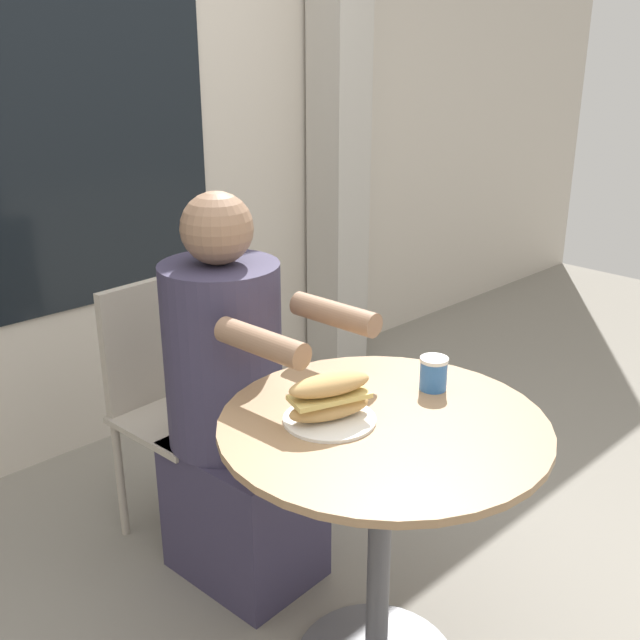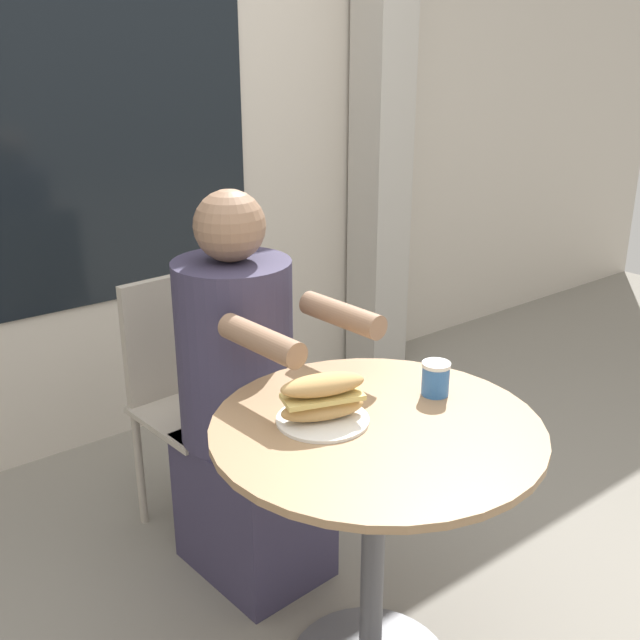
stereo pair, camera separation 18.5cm
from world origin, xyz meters
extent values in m
cube|color=beige|center=(0.00, 1.69, 1.40)|extent=(8.00, 0.08, 2.80)
cube|color=#B2ADA3|center=(1.39, 1.52, 1.20)|extent=(0.22, 0.22, 2.40)
cylinder|color=#997551|center=(0.00, 0.00, 0.74)|extent=(0.79, 0.79, 0.02)
cylinder|color=#515156|center=(0.00, 0.00, 0.37)|extent=(0.06, 0.06, 0.71)
cube|color=#ADA393|center=(-0.01, 0.84, 0.44)|extent=(0.41, 0.41, 0.02)
cube|color=#ADA393|center=(-0.02, 1.01, 0.66)|extent=(0.35, 0.06, 0.42)
cylinder|color=#ADA393|center=(0.17, 0.69, 0.21)|extent=(0.03, 0.03, 0.43)
cylinder|color=#ADA393|center=(-0.16, 0.66, 0.21)|extent=(0.03, 0.03, 0.43)
cylinder|color=#ADA393|center=(0.15, 1.02, 0.21)|extent=(0.03, 0.03, 0.43)
cylinder|color=#ADA393|center=(-0.18, 0.99, 0.21)|extent=(0.03, 0.03, 0.43)
cube|color=#38334C|center=(0.00, 0.56, 0.23)|extent=(0.36, 0.46, 0.45)
cylinder|color=#38334C|center=(-0.01, 0.62, 0.73)|extent=(0.35, 0.35, 0.56)
sphere|color=#8E6B51|center=(-0.01, 0.62, 1.11)|extent=(0.21, 0.21, 0.21)
cylinder|color=#8E6B51|center=(0.15, 0.32, 0.90)|extent=(0.09, 0.28, 0.07)
cylinder|color=#8E6B51|center=(-0.12, 0.30, 0.90)|extent=(0.09, 0.28, 0.07)
cylinder|color=white|center=(-0.09, 0.09, 0.75)|extent=(0.22, 0.22, 0.01)
ellipsoid|color=tan|center=(-0.09, 0.09, 0.78)|extent=(0.22, 0.14, 0.05)
cube|color=#D6BC66|center=(-0.09, 0.09, 0.81)|extent=(0.21, 0.14, 0.01)
ellipsoid|color=tan|center=(-0.09, 0.09, 0.84)|extent=(0.22, 0.14, 0.05)
cylinder|color=#336BB7|center=(0.23, 0.03, 0.79)|extent=(0.07, 0.07, 0.08)
cylinder|color=white|center=(0.23, 0.03, 0.83)|extent=(0.07, 0.07, 0.01)
camera|label=1|loc=(-1.21, -1.03, 1.59)|focal=42.00mm
camera|label=2|loc=(-1.07, -1.15, 1.59)|focal=42.00mm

